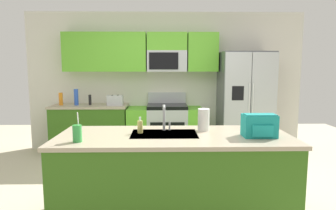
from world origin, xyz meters
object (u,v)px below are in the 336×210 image
at_px(pepper_mill, 90,100).
at_px(soap_dispenser, 140,127).
at_px(refrigerator, 245,104).
at_px(backpack, 259,125).
at_px(bottle_blue, 76,97).
at_px(range_oven, 165,129).
at_px(toaster, 115,100).
at_px(paper_towel_roll, 204,120).
at_px(bottle_orange, 61,99).
at_px(sink_faucet, 165,115).
at_px(drink_cup_green, 77,133).

distance_m(pepper_mill, soap_dispenser, 2.55).
bearing_deg(refrigerator, backpack, -102.43).
bearing_deg(refrigerator, bottle_blue, 179.22).
distance_m(pepper_mill, backpack, 3.38).
relative_size(range_oven, refrigerator, 0.74).
height_order(toaster, paper_towel_roll, paper_towel_roll).
distance_m(refrigerator, toaster, 2.34).
bearing_deg(pepper_mill, bottle_orange, -178.85).
height_order(refrigerator, sink_faucet, refrigerator).
bearing_deg(range_oven, bottle_orange, -179.61).
bearing_deg(paper_towel_roll, range_oven, 100.10).
xyz_separation_m(refrigerator, bottle_blue, (-3.04, 0.04, 0.12)).
xyz_separation_m(range_oven, refrigerator, (1.44, -0.07, 0.48)).
bearing_deg(sink_faucet, paper_towel_roll, -0.22).
bearing_deg(pepper_mill, backpack, -47.87).
bearing_deg(bottle_orange, paper_towel_roll, -44.08).
xyz_separation_m(range_oven, bottle_blue, (-1.60, -0.03, 0.60)).
relative_size(pepper_mill, backpack, 0.57).
distance_m(drink_cup_green, paper_towel_roll, 1.31).
distance_m(range_oven, sink_faucet, 2.30).
bearing_deg(range_oven, bottle_blue, -178.90).
relative_size(range_oven, drink_cup_green, 4.89).
relative_size(range_oven, bottle_orange, 6.07).
relative_size(pepper_mill, paper_towel_roll, 0.77).
height_order(range_oven, soap_dispenser, range_oven).
xyz_separation_m(bottle_orange, paper_towel_roll, (2.28, -2.20, 0.01)).
bearing_deg(sink_faucet, drink_cup_green, -150.38).
xyz_separation_m(bottle_orange, soap_dispenser, (1.60, -2.30, -0.04)).
distance_m(pepper_mill, paper_towel_roll, 2.83).
height_order(range_oven, bottle_orange, bottle_orange).
xyz_separation_m(paper_towel_roll, backpack, (0.51, -0.29, -0.00)).
relative_size(toaster, bottle_blue, 0.97).
bearing_deg(bottle_orange, drink_cup_green, -68.56).
bearing_deg(soap_dispenser, backpack, -9.11).
bearing_deg(drink_cup_green, soap_dispenser, 32.96).
xyz_separation_m(drink_cup_green, soap_dispenser, (0.55, 0.36, -0.01)).
distance_m(refrigerator, backpack, 2.50).
height_order(drink_cup_green, soap_dispenser, drink_cup_green).
distance_m(bottle_orange, sink_faucet, 2.88).
relative_size(refrigerator, pepper_mill, 10.06).
relative_size(soap_dispenser, backpack, 0.53).
relative_size(toaster, paper_towel_roll, 1.17).
height_order(refrigerator, paper_towel_roll, refrigerator).
distance_m(sink_faucet, backpack, 0.98).
distance_m(bottle_blue, paper_towel_roll, 2.96).
bearing_deg(sink_faucet, toaster, 111.90).
bearing_deg(toaster, pepper_mill, 173.85).
xyz_separation_m(soap_dispenser, backpack, (1.19, -0.19, 0.05)).
bearing_deg(refrigerator, toaster, 179.52).
bearing_deg(bottle_blue, drink_cup_green, -73.90).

